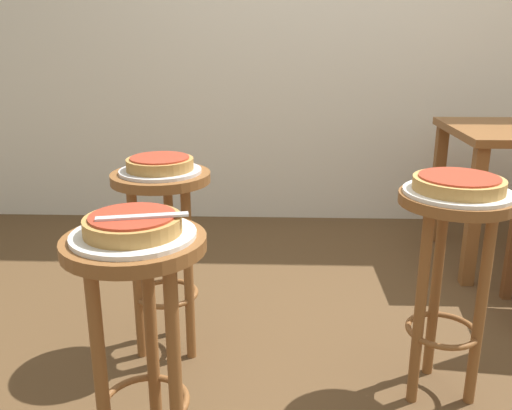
{
  "coord_description": "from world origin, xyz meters",
  "views": [
    {
      "loc": [
        -0.34,
        -1.96,
        1.2
      ],
      "look_at": [
        -0.4,
        -0.19,
        0.65
      ],
      "focal_mm": 38.69,
      "sensor_mm": 36.0,
      "label": 1
    }
  ],
  "objects_px": {
    "pizza_leftside": "(160,163)",
    "stool_middle": "(451,253)",
    "stool_leftside": "(163,224)",
    "pizza_server_knife": "(142,216)",
    "stool_foreground": "(139,309)",
    "pizza_foreground": "(133,224)",
    "serving_plate_middle": "(458,192)",
    "serving_plate_foreground": "(134,235)",
    "serving_plate_leftside": "(160,171)",
    "pizza_middle": "(459,183)"
  },
  "relations": [
    {
      "from": "pizza_leftside",
      "to": "stool_leftside",
      "type": "bearing_deg",
      "value": 0.0
    },
    {
      "from": "pizza_server_knife",
      "to": "stool_middle",
      "type": "bearing_deg",
      "value": 13.45
    },
    {
      "from": "stool_foreground",
      "to": "serving_plate_foreground",
      "type": "distance_m",
      "value": 0.2
    },
    {
      "from": "stool_foreground",
      "to": "pizza_foreground",
      "type": "height_order",
      "value": "pizza_foreground"
    },
    {
      "from": "stool_foreground",
      "to": "serving_plate_leftside",
      "type": "relative_size",
      "value": 2.43
    },
    {
      "from": "stool_leftside",
      "to": "serving_plate_middle",
      "type": "bearing_deg",
      "value": -13.69
    },
    {
      "from": "serving_plate_foreground",
      "to": "stool_leftside",
      "type": "bearing_deg",
      "value": 95.77
    },
    {
      "from": "pizza_server_knife",
      "to": "pizza_middle",
      "type": "bearing_deg",
      "value": 13.45
    },
    {
      "from": "pizza_foreground",
      "to": "serving_plate_middle",
      "type": "bearing_deg",
      "value": 24.26
    },
    {
      "from": "pizza_leftside",
      "to": "pizza_server_knife",
      "type": "bearing_deg",
      "value": -81.88
    },
    {
      "from": "serving_plate_leftside",
      "to": "pizza_foreground",
      "type": "bearing_deg",
      "value": -84.23
    },
    {
      "from": "stool_middle",
      "to": "stool_leftside",
      "type": "relative_size",
      "value": 1.0
    },
    {
      "from": "pizza_foreground",
      "to": "stool_leftside",
      "type": "distance_m",
      "value": 0.7
    },
    {
      "from": "serving_plate_foreground",
      "to": "pizza_middle",
      "type": "distance_m",
      "value": 1.01
    },
    {
      "from": "pizza_middle",
      "to": "stool_leftside",
      "type": "relative_size",
      "value": 0.39
    },
    {
      "from": "pizza_foreground",
      "to": "stool_leftside",
      "type": "xyz_separation_m",
      "value": [
        -0.07,
        0.65,
        -0.23
      ]
    },
    {
      "from": "serving_plate_middle",
      "to": "pizza_middle",
      "type": "distance_m",
      "value": 0.03
    },
    {
      "from": "serving_plate_foreground",
      "to": "pizza_middle",
      "type": "xyz_separation_m",
      "value": [
        0.92,
        0.41,
        0.03
      ]
    },
    {
      "from": "stool_foreground",
      "to": "stool_leftside",
      "type": "xyz_separation_m",
      "value": [
        -0.07,
        0.65,
        0.0
      ]
    },
    {
      "from": "stool_foreground",
      "to": "serving_plate_middle",
      "type": "relative_size",
      "value": 2.14
    },
    {
      "from": "serving_plate_leftside",
      "to": "pizza_middle",
      "type": "bearing_deg",
      "value": -13.69
    },
    {
      "from": "stool_foreground",
      "to": "pizza_foreground",
      "type": "xyz_separation_m",
      "value": [
        -0.0,
        0.0,
        0.23
      ]
    },
    {
      "from": "pizza_foreground",
      "to": "pizza_middle",
      "type": "height_order",
      "value": "same"
    },
    {
      "from": "pizza_leftside",
      "to": "stool_middle",
      "type": "bearing_deg",
      "value": -13.69
    },
    {
      "from": "pizza_middle",
      "to": "stool_leftside",
      "type": "bearing_deg",
      "value": 166.31
    },
    {
      "from": "stool_middle",
      "to": "pizza_leftside",
      "type": "height_order",
      "value": "pizza_leftside"
    },
    {
      "from": "pizza_middle",
      "to": "pizza_leftside",
      "type": "bearing_deg",
      "value": 166.31
    },
    {
      "from": "pizza_leftside",
      "to": "serving_plate_middle",
      "type": "bearing_deg",
      "value": -13.69
    },
    {
      "from": "pizza_foreground",
      "to": "serving_plate_middle",
      "type": "height_order",
      "value": "pizza_foreground"
    },
    {
      "from": "stool_leftside",
      "to": "serving_plate_leftside",
      "type": "relative_size",
      "value": 2.43
    },
    {
      "from": "pizza_leftside",
      "to": "pizza_server_knife",
      "type": "distance_m",
      "value": 0.68
    },
    {
      "from": "stool_leftside",
      "to": "pizza_server_knife",
      "type": "xyz_separation_m",
      "value": [
        0.1,
        -0.67,
        0.26
      ]
    },
    {
      "from": "stool_foreground",
      "to": "stool_middle",
      "type": "xyz_separation_m",
      "value": [
        0.92,
        0.41,
        0.0
      ]
    },
    {
      "from": "serving_plate_leftside",
      "to": "pizza_server_knife",
      "type": "bearing_deg",
      "value": -81.88
    },
    {
      "from": "serving_plate_foreground",
      "to": "pizza_server_knife",
      "type": "distance_m",
      "value": 0.07
    },
    {
      "from": "serving_plate_middle",
      "to": "stool_leftside",
      "type": "xyz_separation_m",
      "value": [
        -0.98,
        0.24,
        -0.2
      ]
    },
    {
      "from": "serving_plate_foreground",
      "to": "serving_plate_leftside",
      "type": "relative_size",
      "value": 1.05
    },
    {
      "from": "stool_middle",
      "to": "pizza_server_knife",
      "type": "distance_m",
      "value": 1.02
    },
    {
      "from": "pizza_foreground",
      "to": "serving_plate_leftside",
      "type": "bearing_deg",
      "value": 95.77
    },
    {
      "from": "serving_plate_middle",
      "to": "serving_plate_leftside",
      "type": "xyz_separation_m",
      "value": [
        -0.98,
        0.24,
        0.0
      ]
    },
    {
      "from": "serving_plate_middle",
      "to": "pizza_middle",
      "type": "xyz_separation_m",
      "value": [
        0.0,
        0.0,
        0.03
      ]
    },
    {
      "from": "pizza_middle",
      "to": "stool_middle",
      "type": "bearing_deg",
      "value": -135.0
    },
    {
      "from": "pizza_leftside",
      "to": "pizza_foreground",
      "type": "bearing_deg",
      "value": -84.23
    },
    {
      "from": "serving_plate_foreground",
      "to": "serving_plate_middle",
      "type": "distance_m",
      "value": 1.01
    },
    {
      "from": "pizza_middle",
      "to": "pizza_server_knife",
      "type": "distance_m",
      "value": 0.99
    },
    {
      "from": "stool_foreground",
      "to": "serving_plate_middle",
      "type": "height_order",
      "value": "serving_plate_middle"
    },
    {
      "from": "serving_plate_leftside",
      "to": "pizza_leftside",
      "type": "height_order",
      "value": "pizza_leftside"
    },
    {
      "from": "stool_foreground",
      "to": "pizza_leftside",
      "type": "bearing_deg",
      "value": 95.77
    },
    {
      "from": "serving_plate_middle",
      "to": "pizza_leftside",
      "type": "distance_m",
      "value": 1.01
    },
    {
      "from": "serving_plate_foreground",
      "to": "serving_plate_middle",
      "type": "bearing_deg",
      "value": 24.26
    }
  ]
}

